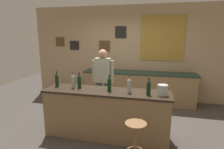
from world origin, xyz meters
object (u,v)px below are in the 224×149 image
(wine_bottle_f, at_px, (149,87))
(wine_glass_a, at_px, (92,66))
(wine_glass_b, at_px, (95,66))
(ice_bucket, at_px, (163,90))
(bar_stool, at_px, (136,137))
(wine_glass_c, at_px, (98,67))
(wine_bottle_e, at_px, (129,85))
(wine_bottle_d, at_px, (109,84))
(wine_bottle_b, at_px, (73,81))
(bartender, at_px, (103,79))
(wine_bottle_a, at_px, (57,80))
(wine_bottle_c, at_px, (79,81))

(wine_bottle_f, bearing_deg, wine_glass_a, 129.14)
(wine_glass_b, bearing_deg, ice_bucket, -47.56)
(bar_stool, xyz_separation_m, wine_glass_c, (-1.44, 2.75, 0.55))
(wine_bottle_f, xyz_separation_m, wine_glass_a, (-1.80, 2.22, -0.05))
(bar_stool, height_order, wine_bottle_e, wine_bottle_e)
(wine_bottle_d, relative_size, wine_bottle_f, 1.00)
(wine_bottle_b, distance_m, wine_bottle_f, 1.46)
(wine_glass_a, bearing_deg, wine_bottle_b, -80.60)
(wine_bottle_d, distance_m, wine_glass_c, 2.22)
(wine_bottle_e, relative_size, wine_glass_a, 1.97)
(wine_bottle_e, distance_m, wine_bottle_f, 0.35)
(bartender, xyz_separation_m, wine_glass_b, (-0.61, 1.23, 0.07))
(bartender, distance_m, wine_glass_c, 1.28)
(bar_stool, xyz_separation_m, ice_bucket, (0.37, 0.68, 0.56))
(wine_bottle_a, relative_size, wine_glass_c, 1.97)
(bar_stool, bearing_deg, wine_bottle_a, 155.29)
(wine_bottle_c, xyz_separation_m, wine_bottle_d, (0.62, -0.07, 0.00))
(wine_bottle_a, bearing_deg, bartender, 47.17)
(bar_stool, distance_m, wine_bottle_d, 1.09)
(wine_glass_b, xyz_separation_m, wine_glass_c, (0.12, -0.05, 0.00))
(wine_bottle_b, xyz_separation_m, wine_bottle_c, (0.12, 0.02, 0.00))
(wine_bottle_f, relative_size, ice_bucket, 1.63)
(wine_bottle_f, distance_m, wine_glass_b, 2.75)
(wine_bottle_e, bearing_deg, ice_bucket, -0.40)
(bartender, relative_size, wine_bottle_e, 5.29)
(wine_bottle_f, bearing_deg, bartender, 139.35)
(ice_bucket, xyz_separation_m, wine_glass_c, (-1.81, 2.07, -0.01))
(bartender, relative_size, wine_bottle_c, 5.29)
(bartender, xyz_separation_m, wine_glass_a, (-0.71, 1.28, 0.07))
(ice_bucket, height_order, wine_glass_b, ice_bucket)
(ice_bucket, bearing_deg, wine_bottle_a, 177.24)
(wine_bottle_f, bearing_deg, wine_bottle_c, 173.85)
(wine_bottle_e, relative_size, ice_bucket, 1.63)
(wine_bottle_d, xyz_separation_m, wine_glass_c, (-0.86, 2.04, -0.05))
(wine_glass_b, bearing_deg, wine_bottle_a, -93.51)
(wine_bottle_a, distance_m, wine_glass_c, 1.98)
(wine_bottle_c, bearing_deg, wine_bottle_b, -171.44)
(wine_bottle_d, relative_size, wine_glass_b, 1.97)
(bartender, height_order, bar_stool, bartender)
(bartender, bearing_deg, wine_bottle_a, -132.83)
(wine_glass_b, bearing_deg, wine_bottle_f, -51.81)
(bar_stool, bearing_deg, bartender, 121.31)
(ice_bucket, distance_m, wine_glass_c, 2.75)
(wine_bottle_c, bearing_deg, wine_glass_a, 102.65)
(wine_bottle_e, bearing_deg, wine_bottle_a, 176.33)
(wine_bottle_b, distance_m, wine_bottle_e, 1.12)
(bartender, distance_m, wine_bottle_a, 1.09)
(bartender, distance_m, wine_bottle_f, 1.44)
(bar_stool, height_order, ice_bucket, ice_bucket)
(ice_bucket, relative_size, wine_glass_c, 1.21)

